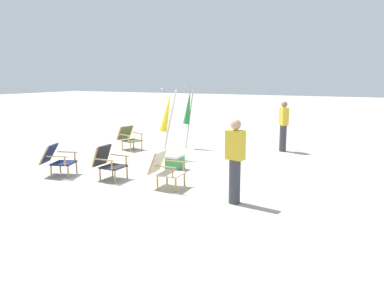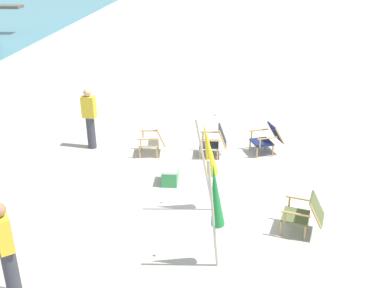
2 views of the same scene
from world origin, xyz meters
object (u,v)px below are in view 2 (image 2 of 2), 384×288
at_px(beach_chair_mid_center, 215,140).
at_px(beach_chair_front_right, 155,139).
at_px(umbrella_furled_yellow, 208,150).
at_px(person_by_waterline, 90,118).
at_px(beach_chair_back_right, 305,213).
at_px(beach_chair_front_left, 268,138).
at_px(umbrella_furled_green, 215,197).
at_px(person_near_chairs, 7,250).
at_px(cooler_box, 170,175).

relative_size(beach_chair_mid_center, beach_chair_front_right, 1.01).
bearing_deg(umbrella_furled_yellow, person_by_waterline, 47.00).
bearing_deg(beach_chair_front_right, beach_chair_back_right, -134.82).
bearing_deg(beach_chair_front_left, person_by_waterline, 89.69).
bearing_deg(beach_chair_front_right, person_by_waterline, 79.86).
height_order(umbrella_furled_green, person_near_chairs, umbrella_furled_green).
height_order(beach_chair_mid_center, beach_chair_front_right, beach_chair_mid_center).
distance_m(beach_chair_front_right, person_by_waterline, 1.80).
bearing_deg(person_by_waterline, umbrella_furled_green, -144.61).
relative_size(beach_chair_mid_center, umbrella_furled_green, 0.39).
bearing_deg(beach_chair_front_right, beach_chair_mid_center, -89.73).
bearing_deg(person_near_chairs, beach_chair_front_left, -38.16).
xyz_separation_m(beach_chair_back_right, umbrella_furled_yellow, (0.60, 1.82, 0.94)).
height_order(beach_chair_back_right, person_by_waterline, person_by_waterline).
relative_size(beach_chair_front_right, person_near_chairs, 0.50).
height_order(beach_chair_mid_center, person_near_chairs, person_near_chairs).
bearing_deg(beach_chair_front_left, umbrella_furled_yellow, 153.60).
relative_size(beach_chair_front_left, person_by_waterline, 0.56).
bearing_deg(umbrella_furled_green, umbrella_furled_yellow, 5.54).
relative_size(beach_chair_front_right, person_by_waterline, 0.50).
xyz_separation_m(beach_chair_mid_center, person_near_chairs, (-5.21, 2.96, 0.41)).
distance_m(beach_chair_mid_center, umbrella_furled_green, 4.49).
distance_m(beach_chair_mid_center, beach_chair_back_right, 3.67).
bearing_deg(cooler_box, person_by_waterline, 51.72).
bearing_deg(beach_chair_front_right, umbrella_furled_green, -159.85).
bearing_deg(person_near_chairs, umbrella_furled_green, -74.76).
bearing_deg(cooler_box, beach_chair_front_right, 20.57).
height_order(beach_chair_front_left, beach_chair_front_right, beach_chair_front_right).
distance_m(person_near_chairs, cooler_box, 4.26).
bearing_deg(person_near_chairs, beach_chair_front_right, -15.29).
xyz_separation_m(beach_chair_front_left, person_by_waterline, (0.03, 4.61, 0.42)).
relative_size(beach_chair_front_left, umbrella_furled_green, 0.43).
bearing_deg(umbrella_furled_green, beach_chair_mid_center, 0.88).
relative_size(beach_chair_mid_center, cooler_box, 1.66).
relative_size(beach_chair_front_left, beach_chair_back_right, 1.04).
bearing_deg(beach_chair_front_left, umbrella_furled_green, 164.62).
bearing_deg(person_by_waterline, cooler_box, -128.28).
height_order(beach_chair_front_right, umbrella_furled_yellow, umbrella_furled_yellow).
bearing_deg(beach_chair_mid_center, person_by_waterline, 84.73).
height_order(beach_chair_back_right, cooler_box, beach_chair_back_right).
relative_size(beach_chair_mid_center, beach_chair_back_right, 0.93).
xyz_separation_m(beach_chair_back_right, umbrella_furled_green, (-1.14, 1.65, 0.96)).
bearing_deg(umbrella_furled_yellow, beach_chair_front_left, -26.40).
distance_m(beach_chair_mid_center, umbrella_furled_yellow, 2.81).
bearing_deg(beach_chair_mid_center, cooler_box, 146.93).
distance_m(beach_chair_mid_center, person_near_chairs, 6.01).
bearing_deg(beach_chair_mid_center, umbrella_furled_yellow, 177.81).
relative_size(umbrella_furled_yellow, cooler_box, 4.26).
height_order(person_by_waterline, cooler_box, person_by_waterline).
bearing_deg(umbrella_furled_yellow, beach_chair_back_right, -108.15).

